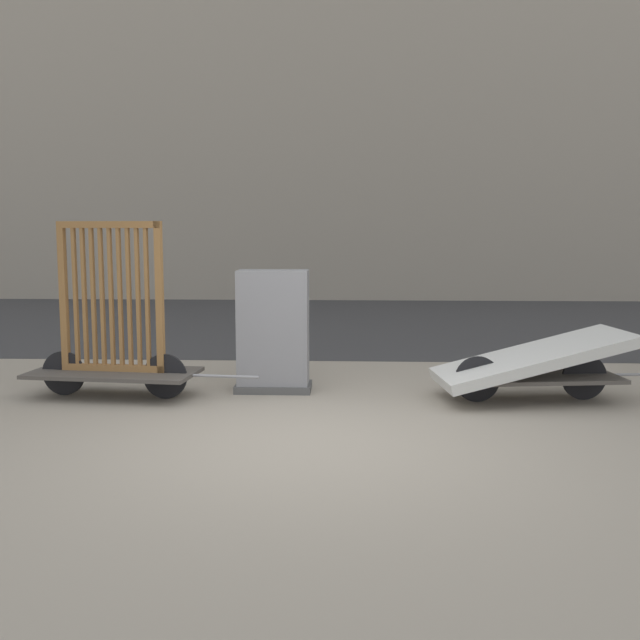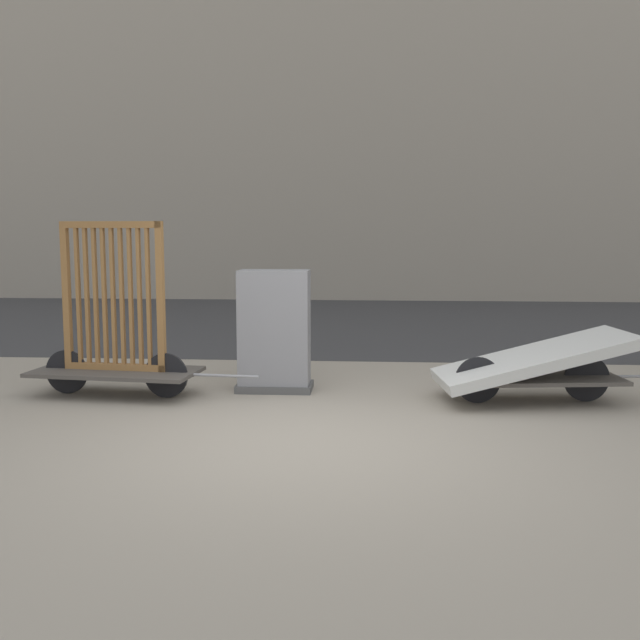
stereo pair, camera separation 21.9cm
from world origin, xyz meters
TOP-DOWN VIEW (x-y plane):
  - ground_plane at (0.00, 0.00)m, footprint 60.00×60.00m
  - road_strip at (0.00, 8.04)m, footprint 56.00×8.48m
  - building_facade at (0.00, 14.28)m, footprint 48.00×4.00m
  - bike_cart_with_bedframe at (-2.17, 1.58)m, footprint 2.47×0.97m
  - bike_cart_with_mattress at (2.18, 1.58)m, footprint 2.57×1.17m
  - utility_cabinet at (-0.52, 1.95)m, footprint 0.82×0.46m

SIDE VIEW (x-z plane):
  - ground_plane at x=0.00m, z-range 0.00..0.00m
  - road_strip at x=0.00m, z-range 0.00..0.01m
  - bike_cart_with_mattress at x=2.18m, z-range 0.03..0.76m
  - bike_cart_with_bedframe at x=-2.17m, z-range -0.33..1.50m
  - utility_cabinet at x=-0.52m, z-range -0.04..1.28m
  - building_facade at x=0.00m, z-range 0.00..14.30m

